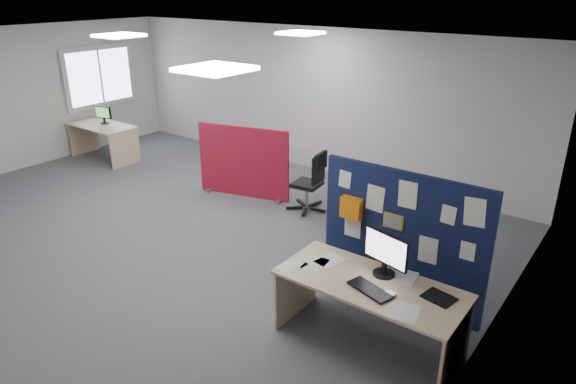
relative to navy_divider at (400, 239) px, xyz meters
The scene contains 18 objects.
floor 3.56m from the navy_divider, behind, with size 9.00×9.00×0.00m, color #57595F.
ceiling 3.96m from the navy_divider, behind, with size 9.00×7.00×0.02m, color white.
wall_back 4.77m from the navy_divider, 136.92° to the left, with size 9.00×0.02×2.70m, color silver.
wall_left 7.98m from the navy_divider, behind, with size 0.02×7.00×2.70m, color silver.
wall_right 1.21m from the navy_divider, 14.26° to the right, with size 0.02×7.00×2.70m, color silver.
window 8.12m from the navy_divider, 167.60° to the left, with size 0.06×1.70×1.30m.
ceiling_lights 3.67m from the navy_divider, behind, with size 4.10×4.10×0.04m.
navy_divider is the anchor object (origin of this frame).
main_desk 0.89m from the navy_divider, 82.02° to the right, with size 1.83×0.81×0.73m.
monitor_main 0.72m from the navy_divider, 77.47° to the right, with size 0.52×0.22×0.46m.
keyboard 1.04m from the navy_divider, 79.90° to the right, with size 0.45×0.18×0.03m, color black.
mouse 1.04m from the navy_divider, 69.10° to the right, with size 0.10×0.06×0.03m, color #999A9E.
paper_tray 1.07m from the navy_divider, 45.15° to the right, with size 0.28×0.22×0.01m, color black.
red_divider 3.74m from the navy_divider, 158.97° to the left, with size 1.60×0.48×1.23m.
second_desk 7.24m from the navy_divider, behind, with size 1.48×0.74×0.73m.
monitor_second 7.29m from the navy_divider, behind, with size 0.39×0.18×0.36m.
office_chair 2.68m from the navy_divider, 145.20° to the left, with size 0.64×0.65×0.98m.
desk_papers 0.92m from the navy_divider, 98.34° to the right, with size 1.54×0.85×0.00m.
Camera 1 is at (5.49, -4.53, 3.42)m, focal length 32.00 mm.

